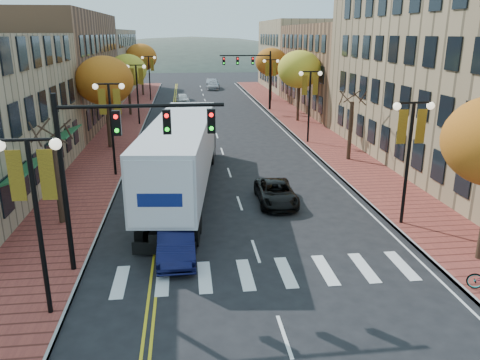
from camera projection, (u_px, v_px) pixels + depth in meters
name	position (u px, v px, depth m)	size (l,w,h in m)	color
ground	(273.00, 301.00, 16.42)	(200.00, 200.00, 0.00)	black
sidewalk_left	(123.00, 128.00, 46.18)	(4.00, 85.00, 0.15)	brown
sidewalk_right	(301.00, 124.00, 48.19)	(4.00, 85.00, 0.15)	brown
building_left_mid	(42.00, 70.00, 46.97)	(12.00, 24.00, 11.00)	brown
building_left_far	(89.00, 62.00, 70.88)	(12.00, 26.00, 9.50)	#9E8966
building_right_mid	(360.00, 68.00, 56.77)	(15.00, 24.00, 10.00)	brown
building_right_far	(312.00, 55.00, 77.46)	(15.00, 20.00, 11.00)	#9E8966
tree_left_a	(58.00, 181.00, 22.32)	(0.28, 0.28, 4.20)	#382619
tree_left_b	(105.00, 81.00, 36.52)	(4.48, 4.48, 7.21)	#382619
tree_left_c	(128.00, 70.00, 51.79)	(4.16, 4.16, 6.69)	#382619
tree_left_d	(141.00, 57.00, 68.68)	(4.61, 4.61, 7.42)	#382619
tree_right_b	(350.00, 131.00, 33.80)	(0.28, 0.28, 4.20)	#382619
tree_right_c	(299.00, 69.00, 48.00)	(4.48, 4.48, 7.21)	#382619
tree_right_d	(271.00, 62.00, 63.20)	(4.35, 4.35, 7.00)	#382619
lamp_left_a	(34.00, 194.00, 14.29)	(1.96, 0.36, 6.05)	black
lamp_left_b	(111.00, 111.00, 29.45)	(1.96, 0.36, 6.05)	black
lamp_left_c	(137.00, 83.00, 46.50)	(1.96, 0.36, 6.05)	black
lamp_left_d	(149.00, 69.00, 63.55)	(1.96, 0.36, 6.05)	black
lamp_right_a	(410.00, 140.00, 21.65)	(1.96, 0.36, 6.05)	black
lamp_right_b	(310.00, 93.00, 38.70)	(1.96, 0.36, 6.05)	black
lamp_right_c	(271.00, 74.00, 55.76)	(1.96, 0.36, 6.05)	black
traffic_mast_near	(114.00, 149.00, 17.17)	(6.10, 0.35, 7.00)	black
traffic_mast_far	(254.00, 69.00, 55.34)	(6.10, 0.34, 7.00)	black
semi_truck	(184.00, 149.00, 26.91)	(4.84, 18.15, 4.49)	black
navy_sedan	(176.00, 240.00, 19.59)	(1.52, 4.36, 1.44)	black
black_suv	(276.00, 193.00, 25.73)	(2.02, 4.38, 1.22)	black
car_far_white	(183.00, 99.00, 62.38)	(1.56, 3.89, 1.33)	silver
car_far_silver	(213.00, 85.00, 77.99)	(1.99, 4.88, 1.42)	#A4A4AB
car_far_oncoming	(212.00, 83.00, 79.92)	(1.67, 4.80, 1.58)	#B8B8C0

